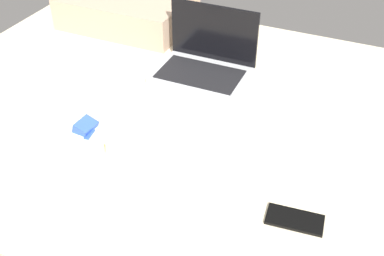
% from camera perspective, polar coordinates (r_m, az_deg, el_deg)
% --- Properties ---
extents(bed_mattress, '(1.80, 1.40, 0.18)m').
position_cam_1_polar(bed_mattress, '(1.61, -1.92, 0.07)').
color(bed_mattress, beige).
rests_on(bed_mattress, ground).
extents(laptop, '(0.33, 0.23, 0.23)m').
position_cam_1_polar(laptop, '(1.71, 1.58, 7.91)').
color(laptop, '#B7BABC').
rests_on(laptop, bed_mattress).
extents(snack_cup, '(0.09, 0.10, 0.14)m').
position_cam_1_polar(snack_cup, '(1.33, -12.47, -2.09)').
color(snack_cup, silver).
rests_on(snack_cup, bed_mattress).
extents(cell_phone, '(0.15, 0.08, 0.01)m').
position_cam_1_polar(cell_phone, '(1.21, 12.33, -10.77)').
color(cell_phone, black).
rests_on(cell_phone, bed_mattress).
extents(pillow, '(0.52, 0.36, 0.13)m').
position_cam_1_polar(pillow, '(2.09, -7.78, 14.01)').
color(pillow, tan).
rests_on(pillow, bed_mattress).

